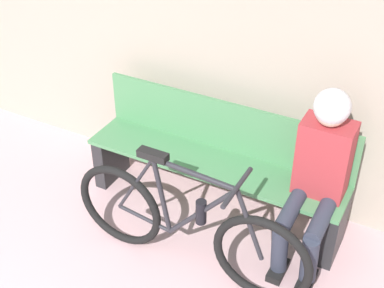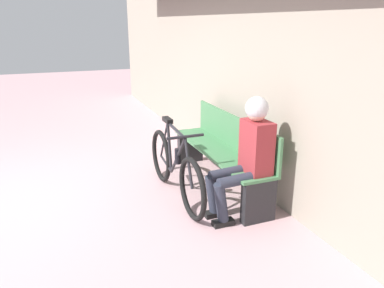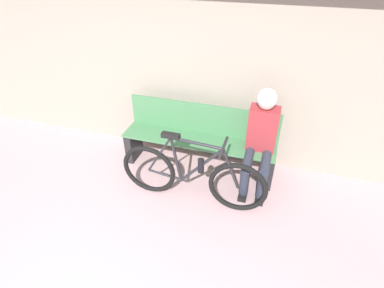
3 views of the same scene
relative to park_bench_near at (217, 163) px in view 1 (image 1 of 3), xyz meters
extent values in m
cube|color=#477F51|center=(0.00, -0.06, 0.03)|extent=(1.97, 0.42, 0.03)
cube|color=#477F51|center=(0.00, 0.14, 0.25)|extent=(1.97, 0.03, 0.40)
cube|color=#232326|center=(-0.93, -0.06, -0.21)|extent=(0.10, 0.36, 0.45)
cube|color=#232326|center=(0.93, -0.06, -0.21)|extent=(0.10, 0.36, 0.45)
torus|color=black|center=(-0.43, -0.65, -0.10)|extent=(0.66, 0.06, 0.66)
torus|color=black|center=(0.62, -0.65, -0.10)|extent=(0.66, 0.06, 0.66)
cylinder|color=#232328|center=(0.15, -0.65, 0.39)|extent=(0.57, 0.03, 0.07)
cylinder|color=#232328|center=(0.20, -0.65, 0.11)|extent=(0.49, 0.03, 0.56)
cylinder|color=#232328|center=(-0.08, -0.65, 0.13)|extent=(0.14, 0.03, 0.58)
cylinder|color=#232328|center=(-0.23, -0.65, -0.13)|extent=(0.41, 0.03, 0.09)
cylinder|color=#232328|center=(-0.29, -0.65, 0.16)|extent=(0.32, 0.02, 0.52)
cylinder|color=#232328|center=(0.53, -0.65, 0.14)|extent=(0.22, 0.03, 0.49)
cube|color=black|center=(-0.14, -0.65, 0.44)|extent=(0.20, 0.07, 0.05)
cylinder|color=#232328|center=(0.43, -0.65, 0.40)|extent=(0.03, 0.40, 0.03)
cylinder|color=black|center=(0.20, -0.65, 0.11)|extent=(0.07, 0.07, 0.17)
cylinder|color=#2D3342|center=(0.67, -0.27, 0.04)|extent=(0.11, 0.42, 0.13)
cylinder|color=#2D3342|center=(0.67, -0.45, -0.17)|extent=(0.11, 0.17, 0.42)
cube|color=black|center=(0.67, -0.42, -0.40)|extent=(0.10, 0.22, 0.06)
cylinder|color=#2D3342|center=(0.87, -0.27, 0.04)|extent=(0.11, 0.42, 0.13)
cylinder|color=#2D3342|center=(0.87, -0.45, -0.17)|extent=(0.11, 0.17, 0.42)
cube|color=black|center=(0.87, -0.42, -0.40)|extent=(0.10, 0.22, 0.06)
cube|color=maroon|center=(0.77, -0.02, 0.32)|extent=(0.34, 0.22, 0.54)
sphere|color=beige|center=(0.77, -0.04, 0.68)|extent=(0.20, 0.20, 0.20)
sphere|color=silver|center=(0.77, -0.04, 0.71)|extent=(0.23, 0.23, 0.23)
camera|label=1|loc=(1.33, -2.91, 2.36)|focal=50.00mm
camera|label=2|loc=(3.83, -1.94, 1.51)|focal=35.00mm
camera|label=3|loc=(0.86, -3.13, 2.15)|focal=28.00mm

